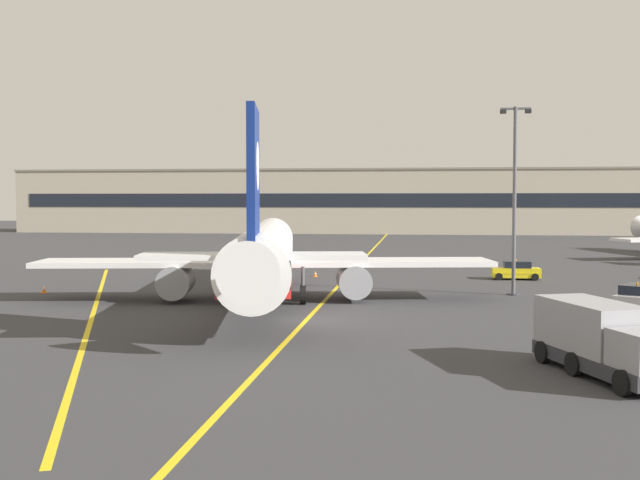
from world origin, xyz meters
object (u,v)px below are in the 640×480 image
apron_lamp_post (514,197)px  service_truck_catering_grey (603,339)px  airliner_foreground (265,253)px  service_car_second (637,298)px  safety_cone_by_nose_gear (315,274)px  service_car_fourth (516,271)px  safety_cone_by_port_wing (44,290)px

apron_lamp_post → service_truck_catering_grey: apron_lamp_post is taller
airliner_foreground → apron_lamp_post: size_ratio=2.97×
service_truck_catering_grey → airliner_foreground: bearing=130.8°
airliner_foreground → apron_lamp_post: bearing=17.9°
airliner_foreground → service_car_second: airliner_foreground is taller
apron_lamp_post → safety_cone_by_nose_gear: apron_lamp_post is taller
service_car_fourth → service_truck_catering_grey: size_ratio=0.53×
apron_lamp_post → safety_cone_by_port_wing: apron_lamp_post is taller
service_car_fourth → safety_cone_by_nose_gear: service_car_fourth is taller
service_car_second → service_truck_catering_grey: 20.77m
apron_lamp_post → service_truck_catering_grey: size_ratio=1.75×
service_car_second → service_car_fourth: size_ratio=1.08×
service_car_fourth → safety_cone_by_nose_gear: (-18.06, 0.09, -0.51)m
apron_lamp_post → service_car_fourth: size_ratio=3.32×
service_car_second → service_truck_catering_grey: service_truck_catering_grey is taller
service_car_fourth → safety_cone_by_port_wing: 39.76m
service_car_second → service_car_fourth: (-5.38, 18.39, 0.00)m
safety_cone_by_nose_gear → safety_cone_by_port_wing: size_ratio=1.00×
airliner_foreground → apron_lamp_post: (17.66, 5.69, 3.91)m
airliner_foreground → service_car_second: size_ratio=9.16×
safety_cone_by_port_wing → apron_lamp_post: bearing=5.3°
service_car_fourth → airliner_foreground: bearing=-138.2°
airliner_foreground → service_truck_catering_grey: (18.06, -20.89, -1.89)m
airliner_foreground → safety_cone_by_port_wing: 18.09m
service_truck_catering_grey → safety_cone_by_nose_gear: size_ratio=14.48×
airliner_foreground → service_car_second: (24.62, -1.19, -2.60)m
apron_lamp_post → safety_cone_by_nose_gear: 21.34m
apron_lamp_post → safety_cone_by_nose_gear: (-16.48, 11.60, -7.02)m
apron_lamp_post → safety_cone_by_port_wing: 36.16m
service_car_second → safety_cone_by_nose_gear: size_ratio=8.22×
airliner_foreground → service_car_fourth: bearing=41.8°
airliner_foreground → safety_cone_by_nose_gear: bearing=86.1°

